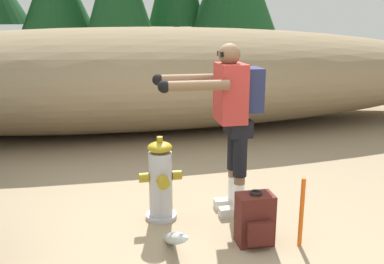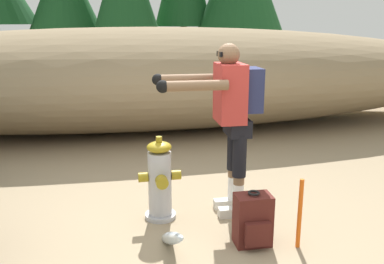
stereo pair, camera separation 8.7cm
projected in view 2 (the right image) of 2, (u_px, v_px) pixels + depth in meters
name	position (u px, v px, depth m)	size (l,w,h in m)	color
ground_plane	(193.00, 235.00, 3.73)	(56.00, 56.00, 0.04)	#998466
dirt_embankment	(147.00, 78.00, 7.30)	(13.02, 3.20, 1.74)	#897556
fire_hydrant	(160.00, 181.00, 3.93)	(0.40, 0.35, 0.80)	#B2B2B7
hydrant_water_jet	(174.00, 251.00, 3.24)	(0.59, 1.34, 0.65)	silver
utility_worker	(230.00, 109.00, 3.87)	(0.98, 0.56, 1.63)	beige
spare_backpack	(253.00, 220.00, 3.49)	(0.30, 0.29, 0.47)	#511E19
survey_stake	(300.00, 214.00, 3.42)	(0.04, 0.04, 0.60)	#E55914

